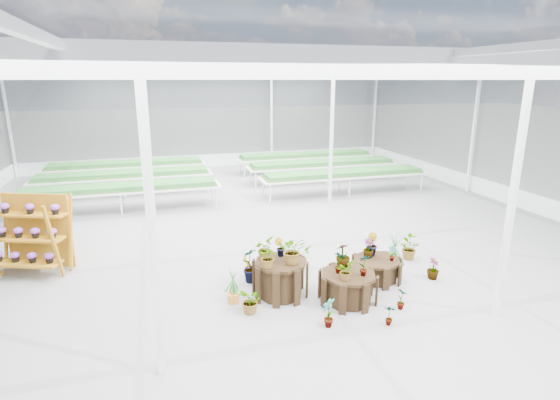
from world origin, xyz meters
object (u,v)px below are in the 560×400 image
object	(u,v)px
plinth_tall	(280,278)
plinth_mid	(348,287)
plinth_low	(376,269)
shelf_rack	(29,236)

from	to	relation	value
plinth_tall	plinth_mid	distance (m)	1.34
plinth_low	shelf_rack	xyz separation A→B (m)	(-7.23, 2.51, 0.63)
shelf_rack	plinth_tall	bearing A→B (deg)	-6.77
plinth_low	shelf_rack	size ratio (longest dim) A/B	0.61
plinth_mid	shelf_rack	world-z (taller)	shelf_rack
plinth_mid	plinth_low	xyz separation A→B (m)	(1.00, 0.70, -0.06)
shelf_rack	plinth_low	bearing A→B (deg)	1.51
plinth_low	shelf_rack	world-z (taller)	shelf_rack
plinth_mid	shelf_rack	distance (m)	7.03
plinth_tall	shelf_rack	size ratio (longest dim) A/B	0.62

